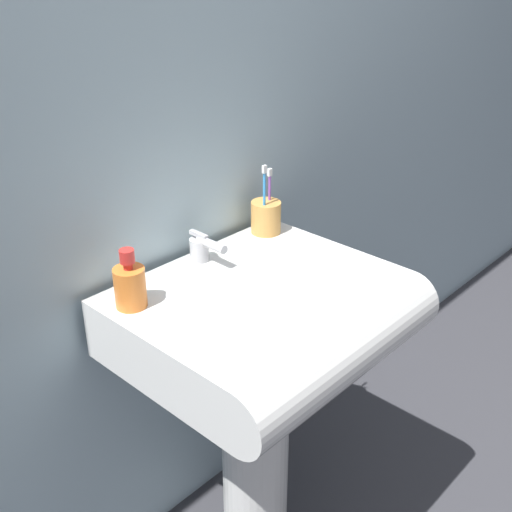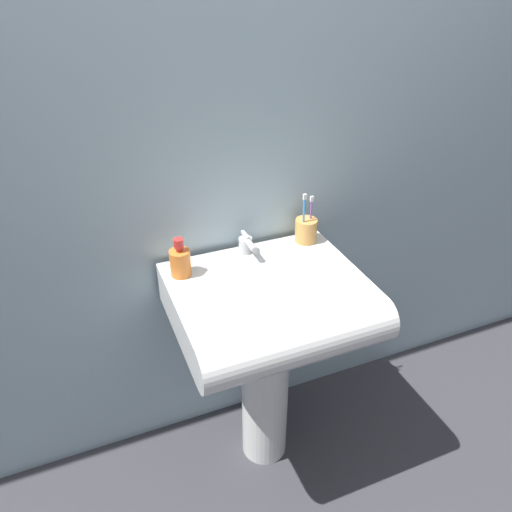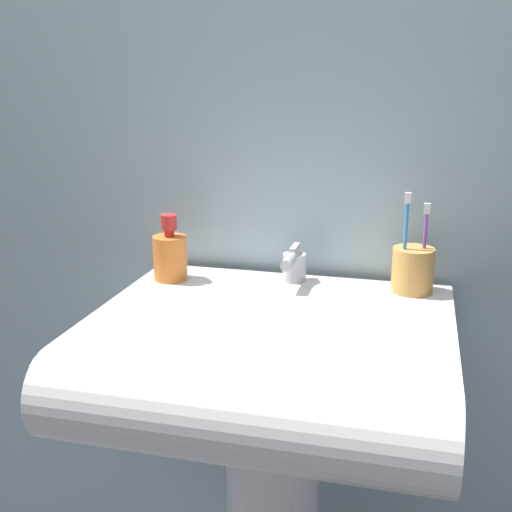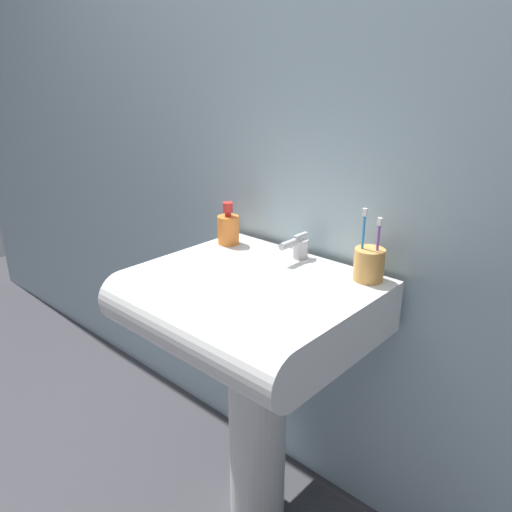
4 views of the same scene
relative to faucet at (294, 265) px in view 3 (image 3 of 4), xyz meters
The scene contains 5 objects.
wall_back 0.35m from the faucet, 90.41° to the left, with size 5.00×0.05×2.40m, color #9EB7C1.
sink_basin 0.26m from the faucet, 90.18° to the right, with size 0.62×0.54×0.15m.
faucet is the anchor object (origin of this frame).
toothbrush_cup 0.23m from the faucet, ahead, with size 0.08×0.08×0.19m.
soap_bottle 0.25m from the faucet, behind, with size 0.07×0.07×0.14m.
Camera 3 is at (0.23, -1.04, 1.24)m, focal length 45.00 mm.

